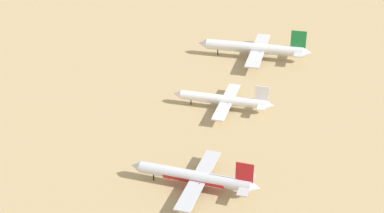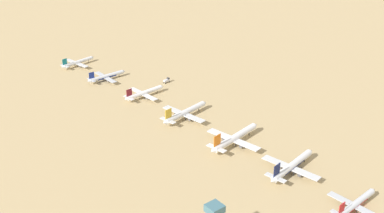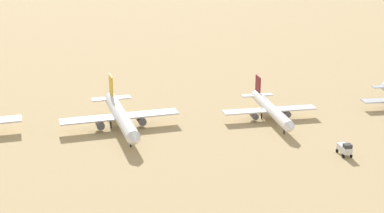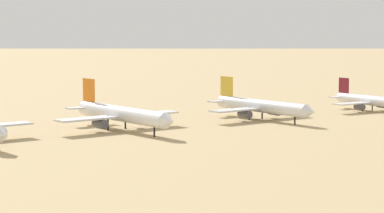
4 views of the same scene
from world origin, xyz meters
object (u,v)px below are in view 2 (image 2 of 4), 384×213
parked_jet_8 (77,62)px  parked_jet_5 (185,113)px  parked_jet_3 (292,166)px  parked_jet_2 (356,204)px  parked_jet_4 (234,138)px  parked_jet_6 (144,93)px  parked_jet_7 (106,76)px  service_truck (167,80)px

parked_jet_8 → parked_jet_5: bearing=-85.5°
parked_jet_3 → parked_jet_8: (-17.04, 236.36, -0.89)m
parked_jet_2 → parked_jet_4: parked_jet_4 is taller
parked_jet_5 → parked_jet_6: (-2.51, 48.06, -0.69)m
parked_jet_8 → parked_jet_6: bearing=-84.7°
parked_jet_2 → parked_jet_7: bearing=93.0°
parked_jet_2 → service_truck: size_ratio=7.05×
parked_jet_2 → parked_jet_3: 44.37m
parked_jet_4 → parked_jet_2: bearing=-88.5°
parked_jet_8 → parked_jet_4: bearing=-86.0°
parked_jet_3 → parked_jet_5: (-5.73, 94.05, 0.03)m
parked_jet_4 → parked_jet_8: parked_jet_4 is taller
parked_jet_4 → parked_jet_7: bearing=93.9°
parked_jet_2 → service_truck: bearing=83.1°
parked_jet_6 → parked_jet_7: (-5.46, 48.62, -0.19)m
parked_jet_4 → parked_jet_5: bearing=92.4°
parked_jet_5 → parked_jet_2: bearing=-88.2°
parked_jet_2 → parked_jet_8: parked_jet_2 is taller
parked_jet_2 → parked_jet_6: 186.59m
parked_jet_2 → parked_jet_7: (-12.37, 235.07, -0.08)m
parked_jet_8 → service_truck: bearing=-63.9°
parked_jet_5 → parked_jet_7: parked_jet_5 is taller
parked_jet_6 → parked_jet_7: bearing=96.4°
service_truck → parked_jet_3: bearing=-98.4°
parked_jet_2 → parked_jet_6: bearing=92.1°
parked_jet_7 → parked_jet_4: bearing=-86.1°
parked_jet_7 → parked_jet_6: bearing=-83.6°
parked_jet_4 → service_truck: 113.27m
parked_jet_8 → service_truck: parked_jet_8 is taller
parked_jet_6 → service_truck: parked_jet_6 is taller
parked_jet_6 → service_truck: bearing=22.4°
parked_jet_2 → parked_jet_6: (-6.92, 186.46, 0.11)m
parked_jet_2 → parked_jet_4: size_ratio=0.77×
parked_jet_4 → parked_jet_5: size_ratio=1.07×
parked_jet_2 → parked_jet_7: size_ratio=1.03×
parked_jet_3 → parked_jet_6: (-8.24, 142.11, -0.66)m
parked_jet_3 → parked_jet_8: size_ratio=1.27×
parked_jet_6 → parked_jet_4: bearing=-87.3°
parked_jet_7 → parked_jet_8: 45.76m
parked_jet_5 → parked_jet_6: bearing=93.0°
parked_jet_5 → parked_jet_4: bearing=-87.6°
parked_jet_6 → service_truck: (31.13, 12.83, -1.64)m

